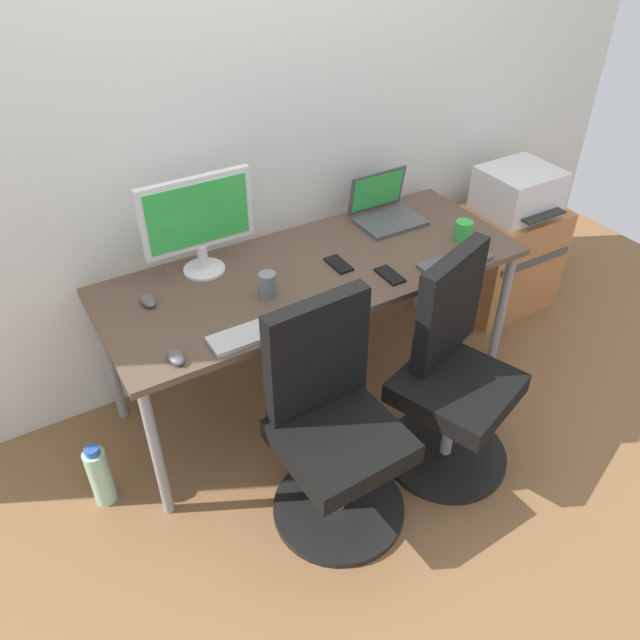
# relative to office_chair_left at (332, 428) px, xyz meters

# --- Properties ---
(ground_plane) EXTENTS (5.28, 5.28, 0.00)m
(ground_plane) POSITION_rel_office_chair_left_xyz_m (0.28, 0.61, -0.42)
(ground_plane) COLOR brown
(back_wall) EXTENTS (4.40, 0.04, 2.60)m
(back_wall) POSITION_rel_office_chair_left_xyz_m (0.28, 1.06, 0.88)
(back_wall) COLOR silver
(back_wall) RESTS_ON ground
(desk) EXTENTS (1.86, 0.73, 0.72)m
(desk) POSITION_rel_office_chair_left_xyz_m (0.28, 0.61, 0.24)
(desk) COLOR brown
(desk) RESTS_ON ground
(office_chair_left) EXTENTS (0.54, 0.54, 0.94)m
(office_chair_left) POSITION_rel_office_chair_left_xyz_m (0.00, 0.00, 0.00)
(office_chair_left) COLOR black
(office_chair_left) RESTS_ON ground
(office_chair_right) EXTENTS (0.56, 0.56, 0.94)m
(office_chair_right) POSITION_rel_office_chair_left_xyz_m (0.58, -0.00, 0.00)
(office_chair_right) COLOR black
(office_chair_right) RESTS_ON ground
(side_cabinet) EXTENTS (0.54, 0.43, 0.60)m
(side_cabinet) POSITION_rel_office_chair_left_xyz_m (1.60, 0.72, -0.12)
(side_cabinet) COLOR #B77542
(side_cabinet) RESTS_ON ground
(printer) EXTENTS (0.38, 0.40, 0.24)m
(printer) POSITION_rel_office_chair_left_xyz_m (1.60, 0.72, 0.29)
(printer) COLOR silver
(printer) RESTS_ON side_cabinet
(water_bottle_on_floor) EXTENTS (0.09, 0.09, 0.31)m
(water_bottle_on_floor) POSITION_rel_office_chair_left_xyz_m (-0.81, 0.48, -0.28)
(water_bottle_on_floor) COLOR #A5D8B2
(water_bottle_on_floor) RESTS_ON ground
(desktop_monitor) EXTENTS (0.48, 0.18, 0.43)m
(desktop_monitor) POSITION_rel_office_chair_left_xyz_m (-0.14, 0.83, 0.55)
(desktop_monitor) COLOR silver
(desktop_monitor) RESTS_ON desk
(open_laptop) EXTENTS (0.31, 0.26, 0.23)m
(open_laptop) POSITION_rel_office_chair_left_xyz_m (0.80, 0.82, 0.35)
(open_laptop) COLOR #4C4C51
(open_laptop) RESTS_ON desk
(keyboard_by_monitor) EXTENTS (0.34, 0.12, 0.02)m
(keyboard_by_monitor) POSITION_rel_office_chair_left_xyz_m (-0.16, 0.32, 0.31)
(keyboard_by_monitor) COLOR #B7B7B7
(keyboard_by_monitor) RESTS_ON desk
(keyboard_by_laptop) EXTENTS (0.34, 0.12, 0.02)m
(keyboard_by_laptop) POSITION_rel_office_chair_left_xyz_m (0.83, 0.32, 0.31)
(keyboard_by_laptop) COLOR #515156
(keyboard_by_laptop) RESTS_ON desk
(mouse_by_monitor) EXTENTS (0.06, 0.10, 0.03)m
(mouse_by_monitor) POSITION_rel_office_chair_left_xyz_m (-0.46, 0.33, 0.31)
(mouse_by_monitor) COLOR #515156
(mouse_by_monitor) RESTS_ON desk
(mouse_by_laptop) EXTENTS (0.06, 0.10, 0.03)m
(mouse_by_laptop) POSITION_rel_office_chair_left_xyz_m (-0.43, 0.72, 0.31)
(mouse_by_laptop) COLOR #515156
(mouse_by_laptop) RESTS_ON desk
(coffee_mug) EXTENTS (0.08, 0.08, 0.09)m
(coffee_mug) POSITION_rel_office_chair_left_xyz_m (1.00, 0.47, 0.34)
(coffee_mug) COLOR green
(coffee_mug) RESTS_ON desk
(pen_cup) EXTENTS (0.07, 0.07, 0.10)m
(pen_cup) POSITION_rel_office_chair_left_xyz_m (0.01, 0.53, 0.35)
(pen_cup) COLOR slate
(pen_cup) RESTS_ON desk
(phone_near_laptop) EXTENTS (0.07, 0.14, 0.01)m
(phone_near_laptop) POSITION_rel_office_chair_left_xyz_m (0.52, 0.39, 0.30)
(phone_near_laptop) COLOR black
(phone_near_laptop) RESTS_ON desk
(phone_near_monitor) EXTENTS (0.07, 0.14, 0.01)m
(phone_near_monitor) POSITION_rel_office_chair_left_xyz_m (0.38, 0.57, 0.30)
(phone_near_monitor) COLOR black
(phone_near_monitor) RESTS_ON desk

